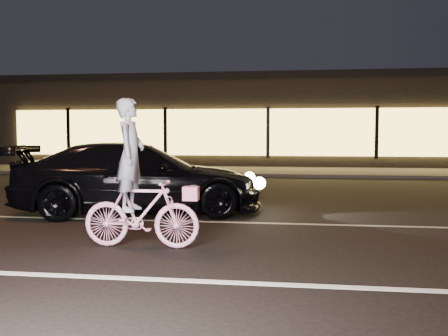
# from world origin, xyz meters

# --- Properties ---
(ground) EXTENTS (90.00, 90.00, 0.00)m
(ground) POSITION_xyz_m (0.00, 0.00, 0.00)
(ground) COLOR black
(ground) RESTS_ON ground
(lane_stripe_near) EXTENTS (60.00, 0.12, 0.01)m
(lane_stripe_near) POSITION_xyz_m (0.00, -1.50, 0.00)
(lane_stripe_near) COLOR silver
(lane_stripe_near) RESTS_ON ground
(lane_stripe_far) EXTENTS (60.00, 0.10, 0.01)m
(lane_stripe_far) POSITION_xyz_m (0.00, 2.00, 0.00)
(lane_stripe_far) COLOR gray
(lane_stripe_far) RESTS_ON ground
(sidewalk) EXTENTS (30.00, 4.00, 0.12)m
(sidewalk) POSITION_xyz_m (0.00, 13.00, 0.06)
(sidewalk) COLOR #383533
(sidewalk) RESTS_ON ground
(storefront) EXTENTS (25.40, 8.42, 4.20)m
(storefront) POSITION_xyz_m (0.00, 18.97, 2.15)
(storefront) COLOR black
(storefront) RESTS_ON ground
(cyclist) EXTENTS (1.61, 0.56, 2.03)m
(cyclist) POSITION_xyz_m (-0.99, -0.07, 0.72)
(cyclist) COLOR #F83B8D
(cyclist) RESTS_ON ground
(sedan) EXTENTS (5.06, 2.98, 1.38)m
(sedan) POSITION_xyz_m (-1.88, 2.76, 0.69)
(sedan) COLOR black
(sedan) RESTS_ON ground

